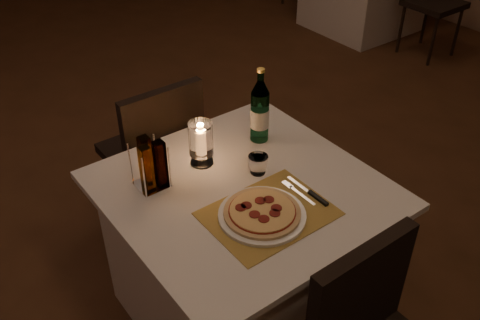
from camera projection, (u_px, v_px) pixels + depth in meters
floor at (157, 244)px, 2.88m from camera, size 8.00×10.00×0.02m
main_table at (243, 254)px, 2.29m from camera, size 1.00×1.00×0.74m
chair_far at (156, 146)px, 2.65m from camera, size 0.42×0.42×0.90m
placemat at (268, 214)px, 1.95m from camera, size 0.45×0.34×0.00m
plate at (262, 215)px, 1.93m from camera, size 0.32×0.32×0.01m
pizza at (262, 212)px, 1.92m from camera, size 0.28×0.28×0.02m
fork at (296, 191)px, 2.05m from camera, size 0.02×0.18×0.00m
knife at (314, 195)px, 2.03m from camera, size 0.02×0.22×0.01m
tumbler at (258, 164)px, 2.13m from camera, size 0.08×0.08×0.08m
water_bottle at (260, 112)px, 2.28m from camera, size 0.08×0.08×0.34m
hurricane_candle at (201, 140)px, 2.15m from camera, size 0.10×0.10×0.19m
cruet_caddy at (151, 166)px, 2.03m from camera, size 0.12×0.12×0.21m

